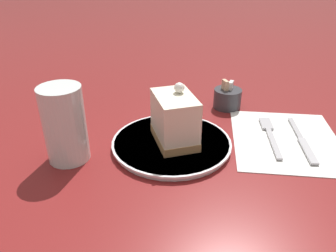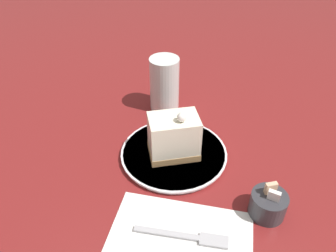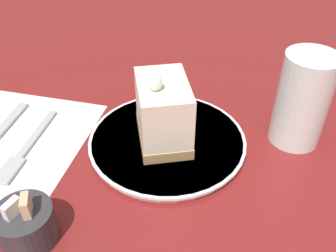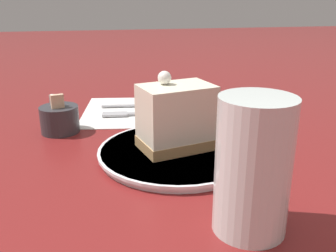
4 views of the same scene
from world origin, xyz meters
name	(u,v)px [view 1 (image 1 of 4)]	position (x,y,z in m)	size (l,w,h in m)	color
ground_plane	(171,136)	(0.00, 0.00, 0.00)	(4.00, 4.00, 0.00)	maroon
plate	(173,143)	(0.00, -0.04, 0.01)	(0.22, 0.22, 0.01)	white
cake_slice	(175,119)	(0.01, -0.04, 0.06)	(0.09, 0.11, 0.11)	#AD8451
napkin	(286,139)	(0.22, -0.02, 0.00)	(0.23, 0.26, 0.00)	white
fork	(270,133)	(0.19, 0.00, 0.01)	(0.03, 0.16, 0.00)	#B2B2B7
knife	(304,143)	(0.25, -0.04, 0.00)	(0.03, 0.17, 0.00)	#B2B2B7
sugar_bowl	(227,98)	(0.13, 0.13, 0.02)	(0.06, 0.06, 0.07)	#333338
drinking_glass	(65,124)	(-0.18, -0.07, 0.07)	(0.07, 0.07, 0.13)	silver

